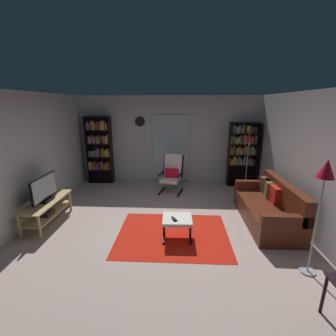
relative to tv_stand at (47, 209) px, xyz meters
The scene contains 18 objects.
ground_plane 2.36m from the tv_stand, ahead, with size 7.02×7.02×0.00m, color #BBA198.
wall_back 3.82m from the tv_stand, 50.65° to the left, with size 5.60×0.06×2.60m, color silver.
wall_left 1.05m from the tv_stand, behind, with size 0.06×6.00×2.60m, color silver.
wall_right 5.14m from the tv_stand, ahead, with size 0.06×6.00×2.60m, color silver.
glass_door_panel 3.75m from the tv_stand, 49.40° to the left, with size 1.10×0.01×2.00m, color silver.
area_rug 2.60m from the tv_stand, ahead, with size 2.04×1.61×0.01m, color red.
tv_stand is the anchor object (origin of this frame).
television 0.41m from the tv_stand, 82.27° to the left, with size 0.20×0.85×0.53m.
bookshelf_near_tv 2.75m from the tv_stand, 84.67° to the left, with size 0.74×0.30×2.01m.
bookshelf_near_sofa 5.24m from the tv_stand, 29.69° to the left, with size 0.84×0.30×1.86m.
leather_sofa 4.51m from the tv_stand, ahead, with size 0.83×1.91×0.86m.
lounge_armchair 3.13m from the tv_stand, 37.92° to the left, with size 0.69×0.76×1.02m.
ottoman 2.67m from the tv_stand, ahead, with size 0.53×0.49×0.40m.
tv_remote 2.62m from the tv_stand, 10.20° to the right, with size 0.04×0.14×0.02m, color black.
cell_phone 2.64m from the tv_stand, 10.79° to the right, with size 0.07×0.14×0.01m, color black.
floor_lamp_by_sofa 4.83m from the tv_stand, 14.94° to the right, with size 0.22×0.22×1.68m.
floor_lamp_by_shelf 5.09m from the tv_stand, 25.04° to the left, with size 0.22×0.22×1.63m.
wall_clock 3.50m from the tv_stand, 62.01° to the left, with size 0.29×0.03×0.29m.
Camera 1 is at (0.32, -4.12, 2.36)m, focal length 24.77 mm.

